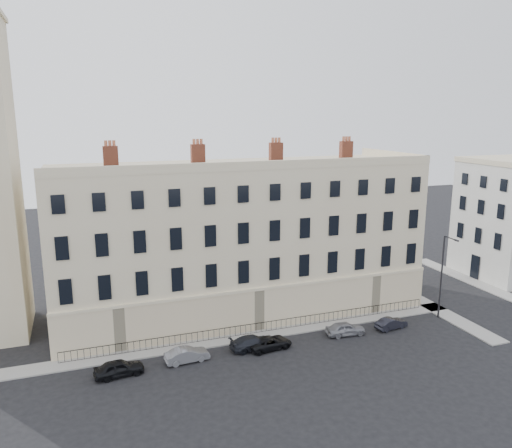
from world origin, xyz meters
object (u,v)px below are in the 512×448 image
Objects in this scene: car_a at (119,368)px; car_e at (345,329)px; car_b at (187,355)px; car_c at (253,342)px; streetlamp at (443,273)px; car_d at (270,343)px; car_f at (391,323)px.

car_e is (20.12, 0.49, -0.03)m from car_a.
car_b reaches higher than car_c.
car_e is 0.43× the size of streetlamp.
streetlamp is at bearing -94.26° from car_d.
car_a reaches higher than car_e.
car_b is 0.88× the size of car_c.
car_c is 1.44m from car_d.
car_c is at bearing -91.79° from car_a.
car_b is at bearing 83.13° from car_d.
car_f is at bearing -88.12° from car_e.
car_d is 0.46× the size of streetlamp.
car_b is 1.13× the size of car_f.
streetlamp reaches higher than car_b.
streetlamp is (30.88, 0.81, 4.01)m from car_a.
car_e is (8.87, -0.25, 0.02)m from car_c.
car_c is at bearing 66.43° from car_d.
car_e reaches higher than car_d.
streetlamp reaches higher than car_e.
car_d is 1.21× the size of car_f.
car_f is at bearing -169.36° from streetlamp.
car_a is 1.05× the size of car_b.
streetlamp reaches higher than car_f.
car_e reaches higher than car_f.
car_e is at bearing -94.45° from car_d.
streetlamp is (10.76, 0.32, 4.04)m from car_e.
car_a reaches higher than car_c.
car_f is at bearing -96.44° from car_c.
car_b is at bearing -174.01° from streetlamp.
car_d is at bearing -95.59° from car_b.
streetlamp is at bearing -92.78° from car_f.
car_f is 0.38× the size of streetlamp.
car_e is 1.13× the size of car_f.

